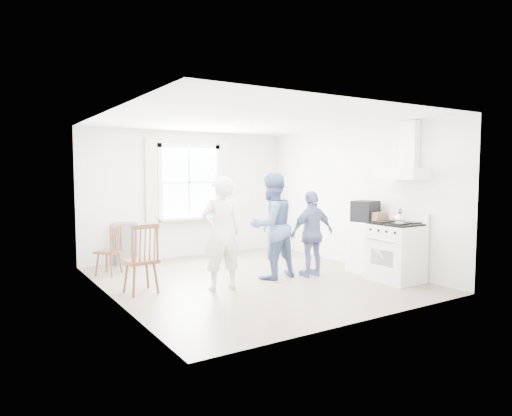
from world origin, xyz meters
The scene contains 15 objects.
room_shell centered at (0.00, 0.00, 1.30)m, with size 4.62×5.12×2.64m.
window_assembly centered at (0.00, 2.45, 1.46)m, with size 1.88×0.24×1.70m.
range_hood centered at (2.07, -1.35, 1.90)m, with size 0.45×0.76×0.94m.
shelf_unit centered at (-1.40, 2.33, 0.40)m, with size 0.40×0.30×0.80m, color slate.
gas_stove centered at (1.91, -1.35, 0.48)m, with size 0.68×0.76×1.12m.
kettle centered at (1.78, -1.52, 1.04)m, with size 0.18×0.18×0.25m.
low_cabinet centered at (1.98, -0.65, 0.45)m, with size 0.50×0.55×0.90m, color white.
stereo_stack centered at (1.96, -0.61, 1.08)m, with size 0.49×0.46×0.36m.
cardboard_box centered at (2.04, -0.82, 0.99)m, with size 0.27×0.19×0.17m, color #956E48.
windsor_chair_a centered at (-1.84, 1.54, 0.54)m, with size 0.52×0.52×0.88m.
windsor_chair_b centered at (-1.80, 0.05, 0.63)m, with size 0.47×0.46×1.03m.
person_left centered at (-0.72, -0.31, 0.85)m, with size 0.62×0.62×1.70m, color white.
person_mid centered at (0.33, -0.10, 0.88)m, with size 0.85×0.85×1.75m, color #4E6492.
person_right centered at (0.99, -0.34, 0.73)m, with size 0.85×0.85×1.45m, color navy.
potted_plant centered at (0.43, 2.36, 1.03)m, with size 0.20×0.20×0.37m, color #327037.
Camera 1 is at (-3.91, -6.28, 1.77)m, focal length 32.00 mm.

